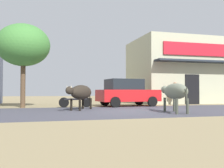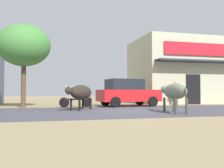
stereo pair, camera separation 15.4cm
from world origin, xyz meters
name	(u,v)px [view 2 (the right image)]	position (x,y,z in m)	size (l,w,h in m)	color
ground	(132,111)	(0.00, 0.00, 0.00)	(80.00, 80.00, 0.00)	#9B8860
asphalt_road	(132,111)	(0.00, 0.00, 0.00)	(72.00, 6.70, 0.00)	#494853
storefront_right_club	(188,72)	(7.39, 7.34, 2.49)	(8.66, 6.30, 4.98)	#BDBD9C
roadside_tree	(24,46)	(-5.07, 3.78, 3.46)	(2.93, 2.93, 4.65)	brown
parked_hatchback_car	(127,92)	(0.95, 3.60, 0.84)	(3.82, 2.20, 1.64)	red
parked_motorcycle	(76,99)	(-2.20, 3.25, 0.46)	(1.84, 0.24, 1.03)	black
cow_near_brown	(81,93)	(-2.24, 1.14, 0.85)	(1.77, 2.35, 1.21)	#2D261D
cow_far_dark	(174,92)	(1.34, -1.53, 0.89)	(0.87, 2.66, 1.24)	slate
pedestrian_by_shop	(176,92)	(4.53, 4.14, 0.89)	(0.40, 0.61, 1.53)	#262633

